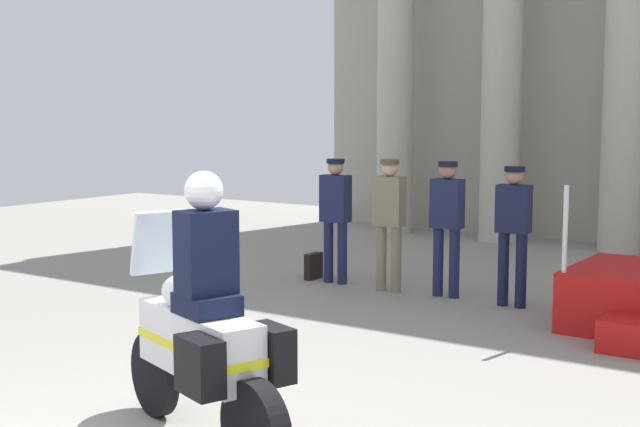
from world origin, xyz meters
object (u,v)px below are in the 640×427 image
object	(u,v)px
motorcycle_with_rider	(204,334)
briefcase_on_ground	(314,266)
officer_in_row_1	(389,214)
officer_in_row_2	(447,217)
officer_in_row_3	(513,224)
officer_in_row_0	(335,210)

from	to	relation	value
motorcycle_with_rider	briefcase_on_ground	distance (m)	6.13
officer_in_row_1	officer_in_row_2	world-z (taller)	officer_in_row_1
briefcase_on_ground	officer_in_row_3	bearing A→B (deg)	-1.96
officer_in_row_2	briefcase_on_ground	distance (m)	2.18
officer_in_row_2	officer_in_row_3	distance (m)	0.89
officer_in_row_2	officer_in_row_1	bearing A→B (deg)	5.51
officer_in_row_3	motorcycle_with_rider	size ratio (longest dim) A/B	0.83
officer_in_row_1	officer_in_row_0	bearing A→B (deg)	-6.43
officer_in_row_2	officer_in_row_0	bearing A→B (deg)	-0.81
officer_in_row_0	officer_in_row_1	distance (m)	0.86
officer_in_row_1	officer_in_row_2	distance (m)	0.76
motorcycle_with_rider	briefcase_on_ground	bearing A→B (deg)	-42.36
officer_in_row_0	briefcase_on_ground	distance (m)	0.90
officer_in_row_0	officer_in_row_1	xyz separation A→B (m)	(0.86, -0.06, 0.01)
officer_in_row_0	officer_in_row_3	xyz separation A→B (m)	(2.50, -0.03, -0.00)
briefcase_on_ground	motorcycle_with_rider	bearing A→B (deg)	-62.37
briefcase_on_ground	officer_in_row_1	bearing A→B (deg)	-6.21
officer_in_row_2	motorcycle_with_rider	bearing A→B (deg)	96.45
officer_in_row_0	officer_in_row_2	distance (m)	1.62
officer_in_row_2	motorcycle_with_rider	xyz separation A→B (m)	(0.81, -5.37, -0.20)
motorcycle_with_rider	briefcase_on_ground	size ratio (longest dim) A/B	5.57
officer_in_row_0	officer_in_row_1	size ratio (longest dim) A/B	0.99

